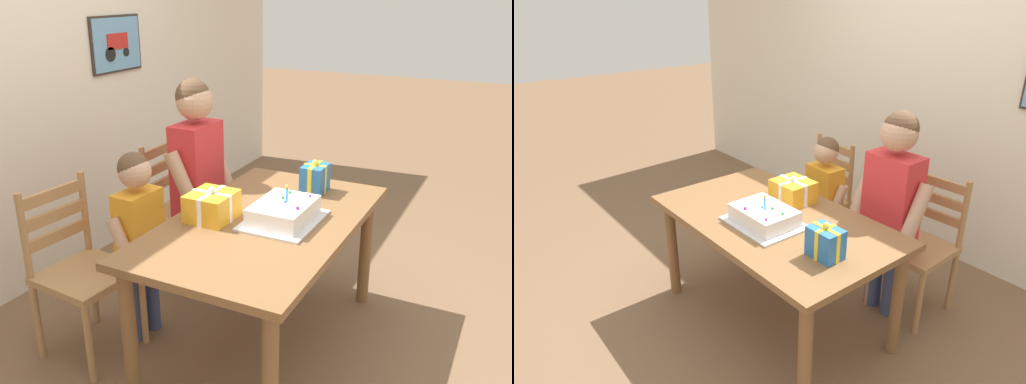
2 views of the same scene
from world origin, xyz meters
TOP-DOWN VIEW (x-y plane):
  - ground_plane at (0.00, 0.00)m, footprint 20.00×20.00m
  - back_wall at (0.00, 1.63)m, footprint 6.40×0.11m
  - dining_table at (0.00, 0.00)m, footprint 1.49×0.87m
  - birthday_cake at (0.02, -0.10)m, footprint 0.44×0.34m
  - gift_box_red_large at (0.50, -0.08)m, footprint 0.18×0.13m
  - gift_box_beside_cake at (-0.11, 0.24)m, footprint 0.24×0.22m
  - chair_left at (-0.46, 0.83)m, footprint 0.45×0.45m
  - chair_right at (0.46, 0.83)m, footprint 0.43×0.43m
  - child_older at (0.36, 0.63)m, footprint 0.49×0.27m
  - child_younger at (-0.21, 0.63)m, footprint 0.39×0.23m

SIDE VIEW (x-z plane):
  - ground_plane at x=0.00m, z-range 0.00..0.00m
  - chair_left at x=-0.46m, z-range 0.01..0.93m
  - chair_right at x=0.46m, z-range 0.01..0.93m
  - dining_table at x=0.00m, z-range 0.27..1.00m
  - child_younger at x=-0.21m, z-range 0.11..1.17m
  - birthday_cake at x=0.02m, z-range 0.69..0.88m
  - gift_box_beside_cake at x=-0.11m, z-range 0.72..0.89m
  - gift_box_red_large at x=0.50m, z-range 0.72..0.91m
  - child_older at x=0.36m, z-range 0.15..1.49m
  - back_wall at x=0.00m, z-range 0.00..2.60m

